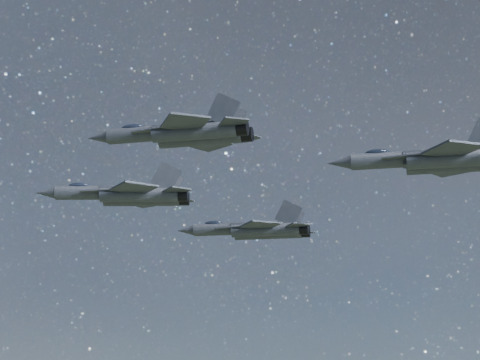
{
  "coord_description": "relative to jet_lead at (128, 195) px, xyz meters",
  "views": [
    {
      "loc": [
        6.02,
        -76.17,
        134.2
      ],
      "look_at": [
        1.69,
        0.07,
        153.81
      ],
      "focal_mm": 55.0,
      "sensor_mm": 36.0,
      "label": 1
    }
  ],
  "objects": [
    {
      "name": "jet_right",
      "position": [
        8.61,
        -17.19,
        1.54
      ],
      "size": [
        16.39,
        11.31,
        4.11
      ],
      "rotation": [
        0.0,
        0.0,
        -0.18
      ],
      "color": "#31353E"
    },
    {
      "name": "jet_left",
      "position": [
        14.13,
        9.83,
        -2.36
      ],
      "size": [
        17.7,
        12.31,
        4.45
      ],
      "rotation": [
        0.0,
        0.0,
        -0.14
      ],
      "color": "#31353E"
    },
    {
      "name": "jet_slot",
      "position": [
        33.01,
        -8.22,
        1.23
      ],
      "size": [
        19.19,
        13.31,
        4.82
      ],
      "rotation": [
        0.0,
        0.0,
        -0.15
      ],
      "color": "#31353E"
    },
    {
      "name": "jet_lead",
      "position": [
        0.0,
        0.0,
        0.0
      ],
      "size": [
        18.17,
        12.88,
        4.61
      ],
      "rotation": [
        0.0,
        0.0,
        0.05
      ],
      "color": "#31353E"
    }
  ]
}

